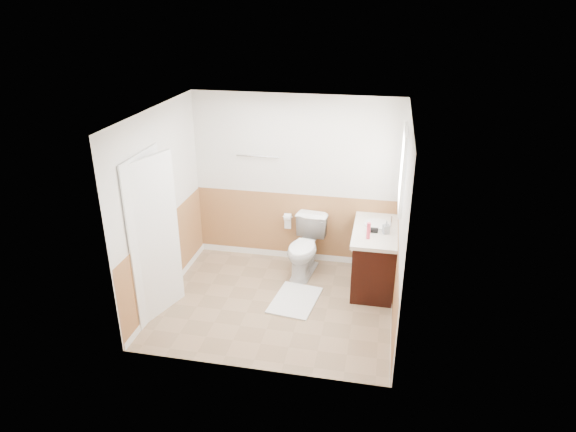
% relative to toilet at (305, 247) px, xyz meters
% --- Properties ---
extents(floor, '(3.00, 3.00, 0.00)m').
position_rel_toilet_xyz_m(floor, '(-0.23, -0.87, -0.41)').
color(floor, '#8C7051').
rests_on(floor, ground).
extents(ceiling, '(3.00, 3.00, 0.00)m').
position_rel_toilet_xyz_m(ceiling, '(-0.23, -0.87, 2.09)').
color(ceiling, white).
rests_on(ceiling, floor).
extents(wall_back, '(3.00, 0.00, 3.00)m').
position_rel_toilet_xyz_m(wall_back, '(-0.23, 0.43, 0.84)').
color(wall_back, silver).
rests_on(wall_back, floor).
extents(wall_front, '(3.00, 0.00, 3.00)m').
position_rel_toilet_xyz_m(wall_front, '(-0.23, -2.17, 0.84)').
color(wall_front, silver).
rests_on(wall_front, floor).
extents(wall_left, '(0.00, 3.00, 3.00)m').
position_rel_toilet_xyz_m(wall_left, '(-1.73, -0.87, 0.84)').
color(wall_left, silver).
rests_on(wall_left, floor).
extents(wall_right, '(0.00, 3.00, 3.00)m').
position_rel_toilet_xyz_m(wall_right, '(1.27, -0.87, 0.84)').
color(wall_right, silver).
rests_on(wall_right, floor).
extents(wainscot_back, '(3.00, 0.00, 3.00)m').
position_rel_toilet_xyz_m(wainscot_back, '(-0.23, 0.42, 0.09)').
color(wainscot_back, '#9D6A3F').
rests_on(wainscot_back, floor).
extents(wainscot_front, '(3.00, 0.00, 3.00)m').
position_rel_toilet_xyz_m(wainscot_front, '(-0.23, -2.16, 0.09)').
color(wainscot_front, '#9D6A3F').
rests_on(wainscot_front, floor).
extents(wainscot_left, '(0.00, 2.60, 2.60)m').
position_rel_toilet_xyz_m(wainscot_left, '(-1.71, -0.87, 0.09)').
color(wainscot_left, '#9D6A3F').
rests_on(wainscot_left, floor).
extents(wainscot_right, '(0.00, 2.60, 2.60)m').
position_rel_toilet_xyz_m(wainscot_right, '(1.26, -0.87, 0.09)').
color(wainscot_right, '#9D6A3F').
rests_on(wainscot_right, floor).
extents(toilet, '(0.56, 0.86, 0.82)m').
position_rel_toilet_xyz_m(toilet, '(0.00, 0.00, 0.00)').
color(toilet, white).
rests_on(toilet, floor).
extents(bath_mat, '(0.65, 0.87, 0.02)m').
position_rel_toilet_xyz_m(bath_mat, '(0.00, -0.77, -0.40)').
color(bath_mat, white).
rests_on(bath_mat, floor).
extents(vanity_cabinet, '(0.55, 1.10, 0.80)m').
position_rel_toilet_xyz_m(vanity_cabinet, '(0.99, -0.15, -0.01)').
color(vanity_cabinet, black).
rests_on(vanity_cabinet, floor).
extents(vanity_knob_left, '(0.03, 0.03, 0.03)m').
position_rel_toilet_xyz_m(vanity_knob_left, '(0.69, -0.25, 0.14)').
color(vanity_knob_left, silver).
rests_on(vanity_knob_left, vanity_cabinet).
extents(vanity_knob_right, '(0.03, 0.03, 0.03)m').
position_rel_toilet_xyz_m(vanity_knob_right, '(0.69, -0.05, 0.14)').
color(vanity_knob_right, silver).
rests_on(vanity_knob_right, vanity_cabinet).
extents(countertop, '(0.60, 1.15, 0.05)m').
position_rel_toilet_xyz_m(countertop, '(0.98, -0.15, 0.41)').
color(countertop, white).
rests_on(countertop, vanity_cabinet).
extents(sink_basin, '(0.36, 0.36, 0.02)m').
position_rel_toilet_xyz_m(sink_basin, '(0.99, 0.00, 0.45)').
color(sink_basin, silver).
rests_on(sink_basin, countertop).
extents(faucet, '(0.02, 0.02, 0.14)m').
position_rel_toilet_xyz_m(faucet, '(1.17, 0.00, 0.51)').
color(faucet, '#B5B4BB').
rests_on(faucet, countertop).
extents(lotion_bottle, '(0.05, 0.05, 0.22)m').
position_rel_toilet_xyz_m(lotion_bottle, '(0.89, -0.45, 0.55)').
color(lotion_bottle, '#E83C54').
rests_on(lotion_bottle, countertop).
extents(soap_dispenser, '(0.10, 0.10, 0.18)m').
position_rel_toilet_xyz_m(soap_dispenser, '(1.11, -0.25, 0.53)').
color(soap_dispenser, gray).
rests_on(soap_dispenser, countertop).
extents(hair_dryer_body, '(0.14, 0.07, 0.07)m').
position_rel_toilet_xyz_m(hair_dryer_body, '(0.94, -0.25, 0.47)').
color(hair_dryer_body, black).
rests_on(hair_dryer_body, countertop).
extents(hair_dryer_handle, '(0.03, 0.03, 0.07)m').
position_rel_toilet_xyz_m(hair_dryer_handle, '(0.91, -0.21, 0.44)').
color(hair_dryer_handle, black).
rests_on(hair_dryer_handle, countertop).
extents(mirror_panel, '(0.02, 0.35, 0.90)m').
position_rel_toilet_xyz_m(mirror_panel, '(1.25, 0.23, 1.14)').
color(mirror_panel, silver).
rests_on(mirror_panel, wall_right).
extents(window_frame, '(0.04, 0.80, 1.00)m').
position_rel_toilet_xyz_m(window_frame, '(1.24, -0.28, 1.34)').
color(window_frame, white).
rests_on(window_frame, wall_right).
extents(window_glass, '(0.01, 0.70, 0.90)m').
position_rel_toilet_xyz_m(window_glass, '(1.26, -0.28, 1.34)').
color(window_glass, white).
rests_on(window_glass, wall_right).
extents(door, '(0.29, 0.78, 2.04)m').
position_rel_toilet_xyz_m(door, '(-1.63, -1.32, 0.61)').
color(door, white).
rests_on(door, wall_left).
extents(door_frame, '(0.02, 0.92, 2.10)m').
position_rel_toilet_xyz_m(door_frame, '(-1.70, -1.32, 0.62)').
color(door_frame, white).
rests_on(door_frame, wall_left).
extents(door_knob, '(0.06, 0.06, 0.06)m').
position_rel_toilet_xyz_m(door_knob, '(-1.57, -0.99, 0.54)').
color(door_knob, silver).
rests_on(door_knob, door).
extents(towel_bar, '(0.62, 0.02, 0.02)m').
position_rel_toilet_xyz_m(towel_bar, '(-0.78, 0.38, 1.19)').
color(towel_bar, silver).
rests_on(towel_bar, wall_back).
extents(tp_holder_bar, '(0.14, 0.02, 0.02)m').
position_rel_toilet_xyz_m(tp_holder_bar, '(-0.33, 0.36, 0.29)').
color(tp_holder_bar, silver).
rests_on(tp_holder_bar, wall_back).
extents(tp_roll, '(0.10, 0.11, 0.11)m').
position_rel_toilet_xyz_m(tp_roll, '(-0.33, 0.36, 0.29)').
color(tp_roll, white).
rests_on(tp_roll, tp_holder_bar).
extents(tp_sheet, '(0.10, 0.01, 0.16)m').
position_rel_toilet_xyz_m(tp_sheet, '(-0.33, 0.36, 0.18)').
color(tp_sheet, white).
rests_on(tp_sheet, tp_roll).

